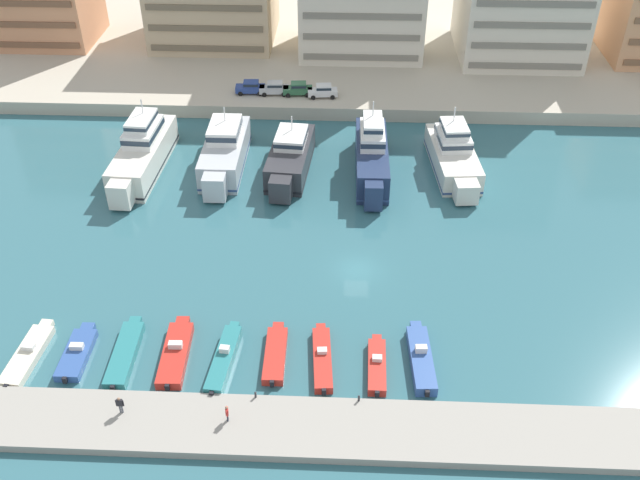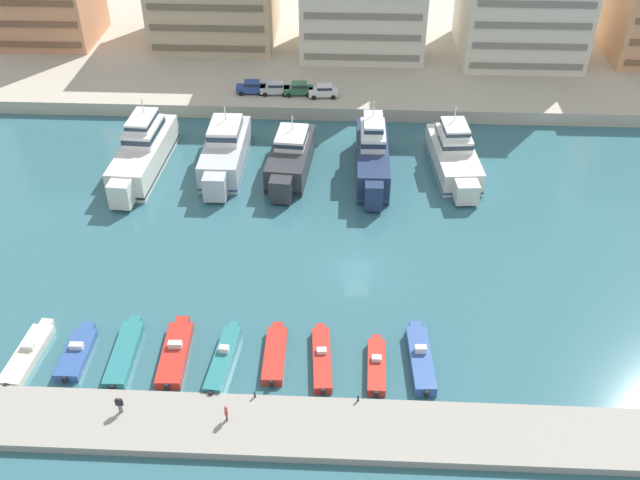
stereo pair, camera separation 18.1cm
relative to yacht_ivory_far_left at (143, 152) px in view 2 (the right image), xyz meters
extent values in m
plane|color=#336670|center=(26.12, -18.52, -2.38)|extent=(400.00, 400.00, 0.00)
cube|color=#BCB29E|center=(26.12, 48.68, -1.45)|extent=(180.00, 70.00, 1.85)
cube|color=#9E998E|center=(26.12, -38.83, -2.00)|extent=(120.00, 5.86, 0.75)
cube|color=silver|center=(0.01, 0.13, -0.63)|extent=(5.27, 15.58, 3.49)
cube|color=silver|center=(-0.47, -8.54, -0.55)|extent=(2.56, 2.35, 2.97)
cube|color=black|center=(0.01, 0.13, -1.77)|extent=(5.32, 15.74, 0.24)
cube|color=white|center=(0.07, 1.28, 2.00)|extent=(3.81, 6.63, 1.78)
cube|color=#233342|center=(0.07, 1.28, 2.18)|extent=(3.85, 6.70, 0.64)
cube|color=white|center=(0.07, 1.28, 3.49)|extent=(2.97, 5.17, 1.20)
cube|color=#233342|center=(0.07, 1.28, 3.61)|extent=(3.01, 5.22, 0.43)
cylinder|color=silver|center=(0.12, 2.25, 4.99)|extent=(0.16, 0.16, 1.80)
cube|color=silver|center=(0.45, 8.25, -1.42)|extent=(3.81, 1.10, 0.20)
cube|color=silver|center=(9.84, 1.25, -0.67)|extent=(4.65, 13.36, 3.43)
cube|color=silver|center=(9.83, -6.47, -0.58)|extent=(2.55, 2.32, 2.91)
cube|color=#334C7F|center=(9.84, 1.25, -1.78)|extent=(4.69, 13.50, 0.24)
cube|color=white|center=(9.84, 2.25, 1.95)|extent=(3.62, 5.61, 1.80)
cube|color=#233342|center=(9.84, 2.25, 2.13)|extent=(3.67, 5.67, 0.65)
cylinder|color=silver|center=(9.84, 3.10, 3.75)|extent=(0.16, 0.16, 1.80)
cube|color=silver|center=(9.84, 8.38, -1.44)|extent=(3.94, 0.90, 0.20)
cube|color=#333338|center=(17.93, 0.63, -0.78)|extent=(5.43, 12.44, 3.20)
cube|color=#333338|center=(17.36, -6.42, -0.70)|extent=(2.64, 2.43, 2.72)
cube|color=black|center=(17.93, 0.63, -1.82)|extent=(5.49, 12.56, 0.24)
cube|color=white|center=(18.00, 1.53, 1.52)|extent=(3.89, 5.35, 1.39)
cube|color=#233342|center=(18.00, 1.53, 1.66)|extent=(3.94, 5.41, 0.50)
cylinder|color=silver|center=(18.06, 2.29, 3.11)|extent=(0.16, 0.16, 1.80)
cube|color=#333338|center=(18.45, 7.12, -1.50)|extent=(3.87, 1.20, 0.20)
cube|color=navy|center=(27.78, 0.46, -0.56)|extent=(3.90, 14.63, 3.64)
cube|color=navy|center=(27.88, -7.67, -0.47)|extent=(2.07, 1.89, 3.09)
cube|color=#334C7F|center=(27.78, 0.46, -1.74)|extent=(3.94, 14.77, 0.24)
cube|color=white|center=(27.77, 1.55, 2.10)|extent=(2.98, 6.16, 1.69)
cube|color=#233342|center=(27.77, 1.55, 2.27)|extent=(3.01, 6.22, 0.61)
cube|color=white|center=(27.77, 1.55, 3.61)|extent=(2.32, 4.80, 1.33)
cube|color=#233342|center=(27.77, 1.55, 3.74)|extent=(2.35, 4.85, 0.48)
cylinder|color=silver|center=(27.76, 2.47, 5.17)|extent=(0.16, 0.16, 1.80)
cube|color=navy|center=(27.69, 8.20, -1.38)|extent=(3.17, 0.94, 0.20)
cube|color=silver|center=(37.74, 1.83, -0.97)|extent=(5.93, 13.31, 2.83)
cube|color=silver|center=(38.44, -5.67, -0.90)|extent=(2.81, 2.60, 2.40)
cube|color=#334C7F|center=(37.74, 1.83, -1.88)|extent=(5.99, 13.44, 0.24)
cube|color=white|center=(37.65, 2.79, 1.23)|extent=(4.19, 5.75, 1.57)
cube|color=#233342|center=(37.65, 2.79, 1.39)|extent=(4.24, 5.81, 0.57)
cube|color=white|center=(37.65, 2.79, 2.60)|extent=(3.26, 4.49, 1.17)
cube|color=#233342|center=(37.65, 2.79, 2.72)|extent=(3.31, 4.53, 0.42)
cylinder|color=silver|center=(37.57, 3.60, 4.09)|extent=(0.16, 0.16, 1.80)
cube|color=silver|center=(37.09, 8.71, -1.60)|extent=(4.09, 1.27, 0.20)
cube|color=beige|center=(-2.56, -32.12, -2.02)|extent=(2.56, 7.22, 0.72)
cube|color=beige|center=(-2.25, -28.19, -2.02)|extent=(1.17, 0.99, 0.61)
cube|color=silver|center=(-2.52, -31.59, -1.43)|extent=(1.15, 0.68, 0.46)
cube|color=#283847|center=(-2.50, -31.31, -1.36)|extent=(1.01, 0.16, 0.27)
cube|color=black|center=(-2.85, -35.83, -1.87)|extent=(0.38, 0.31, 0.60)
cube|color=#33569E|center=(1.70, -31.79, -2.01)|extent=(2.15, 5.75, 0.74)
cube|color=#33569E|center=(1.68, -28.50, -2.01)|extent=(1.17, 0.96, 0.63)
cube|color=silver|center=(1.69, -31.36, -1.40)|extent=(1.17, 0.61, 0.47)
cube|color=#283847|center=(1.69, -31.08, -1.33)|extent=(1.06, 0.09, 0.28)
cube|color=black|center=(1.71, -34.84, -1.86)|extent=(0.36, 0.28, 0.60)
cube|color=teal|center=(5.92, -31.70, -1.93)|extent=(2.05, 7.54, 0.89)
cube|color=teal|center=(5.83, -27.58, -1.93)|extent=(1.05, 0.87, 0.76)
cube|color=black|center=(6.01, -35.63, -1.78)|extent=(0.37, 0.29, 0.60)
cube|color=red|center=(10.33, -31.48, -1.95)|extent=(2.43, 7.39, 0.85)
cube|color=red|center=(10.18, -27.39, -1.95)|extent=(1.22, 1.01, 0.72)
cube|color=silver|center=(10.31, -30.93, -1.26)|extent=(1.21, 0.64, 0.54)
cube|color=#283847|center=(10.30, -30.65, -1.18)|extent=(1.08, 0.12, 0.32)
cube|color=black|center=(10.47, -35.31, -1.80)|extent=(0.37, 0.29, 0.60)
cube|color=teal|center=(14.67, -32.05, -1.84)|extent=(2.22, 7.71, 1.09)
cube|color=teal|center=(15.04, -27.97, -1.84)|extent=(0.90, 0.76, 0.92)
cube|color=silver|center=(14.72, -31.48, -1.03)|extent=(0.89, 0.67, 0.53)
cube|color=#283847|center=(14.74, -31.21, -0.95)|extent=(0.77, 0.15, 0.32)
cube|color=black|center=(14.30, -36.01, -1.69)|extent=(0.38, 0.31, 0.60)
cube|color=red|center=(19.03, -31.13, -2.00)|extent=(1.89, 6.34, 0.76)
cube|color=red|center=(18.97, -27.61, -2.00)|extent=(1.00, 0.82, 0.65)
cube|color=black|center=(19.08, -34.46, -1.85)|extent=(0.36, 0.29, 0.60)
cube|color=red|center=(23.15, -31.43, -1.99)|extent=(2.08, 7.23, 0.77)
cube|color=red|center=(22.85, -27.57, -1.99)|extent=(0.90, 0.76, 0.65)
cube|color=silver|center=(23.11, -30.90, -1.43)|extent=(0.89, 0.66, 0.37)
cube|color=#283847|center=(23.09, -30.62, -1.37)|extent=(0.77, 0.14, 0.22)
cube|color=black|center=(23.44, -35.17, -1.84)|extent=(0.38, 0.31, 0.60)
cube|color=red|center=(27.85, -32.07, -1.98)|extent=(1.61, 5.98, 0.80)
cube|color=red|center=(27.90, -28.79, -1.98)|extent=(0.85, 0.70, 0.68)
cube|color=silver|center=(27.86, -31.63, -1.39)|extent=(0.84, 0.61, 0.39)
cube|color=#283847|center=(27.86, -31.35, -1.33)|extent=(0.76, 0.09, 0.24)
cube|color=black|center=(27.80, -35.23, -1.83)|extent=(0.36, 0.29, 0.60)
cube|color=#33569E|center=(31.68, -31.22, -1.87)|extent=(2.22, 7.45, 1.02)
cube|color=#33569E|center=(31.45, -27.19, -1.87)|extent=(1.04, 0.87, 0.87)
cube|color=silver|center=(31.65, -30.67, -1.06)|extent=(1.03, 0.65, 0.60)
cube|color=#283847|center=(31.63, -30.39, -0.97)|extent=(0.91, 0.13, 0.36)
cube|color=black|center=(31.89, -35.08, -1.72)|extent=(0.38, 0.30, 0.60)
cube|color=#28428E|center=(10.93, 17.99, 0.20)|extent=(4.19, 1.92, 0.80)
cube|color=#28428E|center=(11.08, 18.00, 0.94)|extent=(2.18, 1.67, 0.68)
cube|color=#1E2833|center=(11.08, 18.00, 0.94)|extent=(2.14, 1.68, 0.37)
cylinder|color=black|center=(9.63, 17.07, -0.20)|extent=(0.65, 0.25, 0.64)
cylinder|color=black|center=(9.54, 18.77, -0.20)|extent=(0.65, 0.25, 0.64)
cylinder|color=black|center=(12.33, 17.22, -0.20)|extent=(0.65, 0.25, 0.64)
cylinder|color=black|center=(12.24, 18.91, -0.20)|extent=(0.65, 0.25, 0.64)
cube|color=#B7BCC1|center=(14.30, 17.86, 0.20)|extent=(4.20, 1.95, 0.80)
cube|color=#B7BCC1|center=(14.45, 17.87, 0.94)|extent=(2.19, 1.69, 0.68)
cube|color=#1E2833|center=(14.45, 17.87, 0.94)|extent=(2.15, 1.70, 0.37)
cylinder|color=black|center=(13.01, 16.93, -0.20)|extent=(0.65, 0.26, 0.64)
cylinder|color=black|center=(12.90, 18.63, -0.20)|extent=(0.65, 0.26, 0.64)
cylinder|color=black|center=(15.71, 17.10, -0.20)|extent=(0.65, 0.26, 0.64)
cylinder|color=black|center=(15.60, 18.80, -0.20)|extent=(0.65, 0.26, 0.64)
cube|color=#2D6642|center=(17.63, 17.80, 0.20)|extent=(4.23, 2.03, 0.80)
cube|color=#2D6642|center=(17.78, 17.81, 0.94)|extent=(2.22, 1.73, 0.68)
cube|color=#1E2833|center=(17.78, 17.81, 0.94)|extent=(2.18, 1.74, 0.37)
cylinder|color=black|center=(16.36, 16.84, -0.20)|extent=(0.66, 0.27, 0.64)
cylinder|color=black|center=(16.22, 18.54, -0.20)|extent=(0.66, 0.27, 0.64)
cylinder|color=black|center=(19.05, 17.06, -0.20)|extent=(0.66, 0.27, 0.64)
cylinder|color=black|center=(18.91, 18.76, -0.20)|extent=(0.66, 0.27, 0.64)
cube|color=white|center=(21.16, 17.26, 0.20)|extent=(4.23, 2.04, 0.80)
cube|color=white|center=(21.31, 17.28, 0.94)|extent=(2.22, 1.73, 0.68)
cube|color=#1E2833|center=(21.31, 17.28, 0.94)|extent=(2.18, 1.74, 0.37)
cylinder|color=black|center=(19.88, 16.30, -0.20)|extent=(0.66, 0.27, 0.64)
cylinder|color=black|center=(19.74, 18.00, -0.20)|extent=(0.66, 0.27, 0.64)
cylinder|color=black|center=(22.57, 16.53, -0.20)|extent=(0.66, 0.27, 0.64)
cylinder|color=black|center=(22.43, 18.22, -0.20)|extent=(0.66, 0.27, 0.64)
cube|color=brown|center=(-24.23, 30.32, 1.08)|extent=(14.21, 0.24, 0.90)
cube|color=brown|center=(-24.23, 30.32, 4.29)|extent=(14.21, 0.24, 0.90)
cube|color=brown|center=(-24.23, 30.32, 7.51)|extent=(14.21, 0.24, 0.90)
cube|color=#6D5F4B|center=(2.84, 30.17, 1.05)|extent=(17.51, 0.24, 0.90)
cube|color=#6D5F4B|center=(2.84, 30.17, 4.19)|extent=(17.51, 0.24, 0.90)
cube|color=#6D5F4B|center=(2.84, 30.17, 7.34)|extent=(17.51, 0.24, 0.90)
cube|color=gray|center=(26.45, 27.78, 1.03)|extent=(17.26, 0.24, 0.90)
cube|color=gray|center=(26.45, 27.78, 4.15)|extent=(17.26, 0.24, 0.90)
cube|color=gray|center=(26.45, 27.78, 7.26)|extent=(17.26, 0.24, 0.90)
cube|color=gray|center=(50.56, 25.72, 0.99)|extent=(16.45, 0.24, 0.90)
cube|color=gray|center=(50.56, 25.72, 4.03)|extent=(16.45, 0.24, 0.90)
cube|color=gray|center=(50.56, 25.72, 7.07)|extent=(16.45, 0.24, 0.90)
cube|color=gray|center=(50.56, 25.72, 10.10)|extent=(16.45, 0.24, 0.90)
cylinder|color=#282D3D|center=(16.03, -38.65, -1.23)|extent=(0.13, 0.13, 0.79)
cylinder|color=#282D3D|center=(16.01, -38.49, -1.23)|extent=(0.13, 0.13, 0.79)
cube|color=red|center=(16.02, -38.57, -0.54)|extent=(0.28, 0.46, 0.60)
cylinder|color=red|center=(16.06, -38.83, -0.59)|extent=(0.09, 0.09, 0.60)
cylinder|color=red|center=(15.98, -38.31, -0.59)|extent=(0.09, 0.09, 0.60)
sphere|color=#A87A5B|center=(16.02, -38.57, -0.13)|extent=(0.22, 0.22, 0.22)
cylinder|color=#4C515B|center=(7.58, -38.17, -1.20)|extent=(0.14, 0.14, 0.84)
cylinder|color=#4C515B|center=(7.41, -38.17, -1.20)|extent=(0.14, 0.14, 0.84)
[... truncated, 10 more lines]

